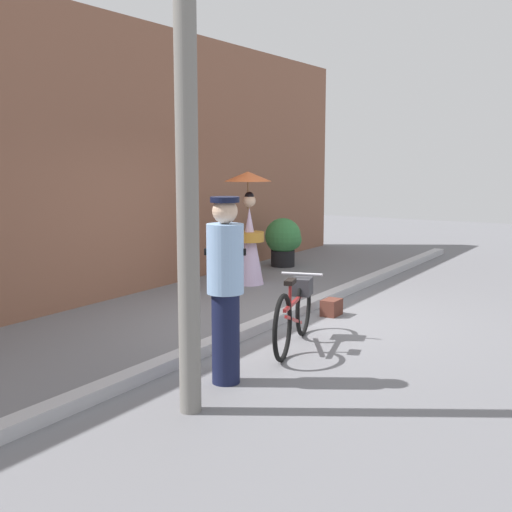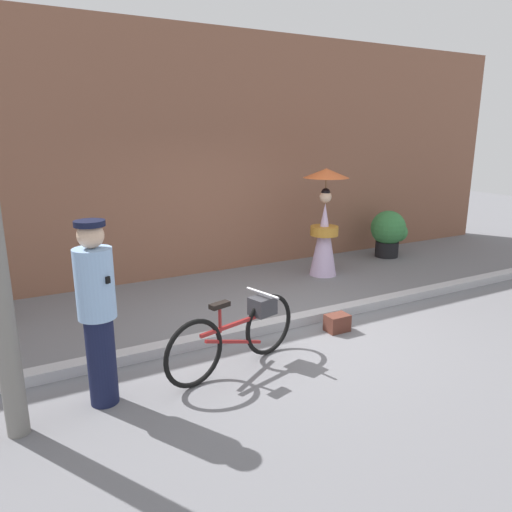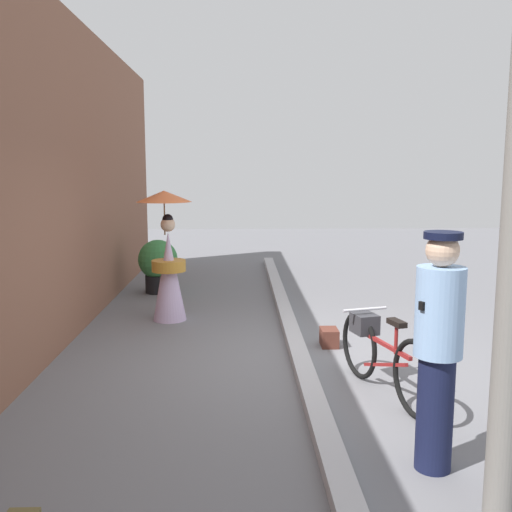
% 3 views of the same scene
% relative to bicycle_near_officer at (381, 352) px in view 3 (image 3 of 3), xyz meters
% --- Properties ---
extents(ground_plane, '(30.00, 30.00, 0.00)m').
position_rel_bicycle_near_officer_xyz_m(ground_plane, '(1.03, 0.69, -0.41)').
color(ground_plane, slate).
extents(building_wall, '(14.00, 0.40, 4.17)m').
position_rel_bicycle_near_officer_xyz_m(building_wall, '(1.03, 3.71, 1.67)').
color(building_wall, brown).
rests_on(building_wall, ground_plane).
extents(sidewalk_curb, '(14.00, 0.20, 0.12)m').
position_rel_bicycle_near_officer_xyz_m(sidewalk_curb, '(1.03, 0.69, -0.35)').
color(sidewalk_curb, '#B2B2B7').
rests_on(sidewalk_curb, ground_plane).
extents(bicycle_near_officer, '(1.71, 0.61, 0.80)m').
position_rel_bicycle_near_officer_xyz_m(bicycle_near_officer, '(0.00, 0.00, 0.00)').
color(bicycle_near_officer, black).
rests_on(bicycle_near_officer, ground_plane).
extents(person_officer, '(0.34, 0.35, 1.74)m').
position_rel_bicycle_near_officer_xyz_m(person_officer, '(-1.43, -0.03, 0.52)').
color(person_officer, '#141938').
rests_on(person_officer, ground_plane).
extents(person_with_parasol, '(0.79, 0.79, 1.87)m').
position_rel_bicycle_near_officer_xyz_m(person_with_parasol, '(2.85, 2.40, 0.52)').
color(person_with_parasol, silver).
rests_on(person_with_parasol, ground_plane).
extents(potted_plant_by_door, '(0.72, 0.70, 0.95)m').
position_rel_bicycle_near_officer_xyz_m(potted_plant_by_door, '(4.78, 2.80, 0.11)').
color(potted_plant_by_door, black).
rests_on(potted_plant_by_door, ground_plane).
extents(backpack_on_pavement, '(0.30, 0.21, 0.22)m').
position_rel_bicycle_near_officer_xyz_m(backpack_on_pavement, '(1.52, 0.25, -0.30)').
color(backpack_on_pavement, '#592D23').
rests_on(backpack_on_pavement, ground_plane).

